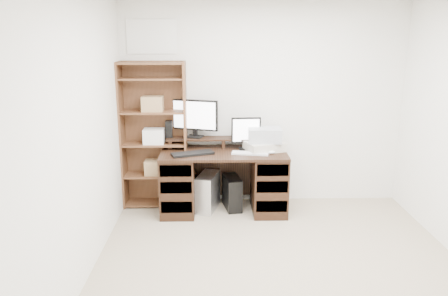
{
  "coord_description": "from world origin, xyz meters",
  "views": [
    {
      "loc": [
        -0.6,
        -3.39,
        2.13
      ],
      "look_at": [
        -0.5,
        1.43,
        0.85
      ],
      "focal_mm": 35.0,
      "sensor_mm": 36.0,
      "label": 1
    }
  ],
  "objects_px": {
    "monitor_small": "(246,132)",
    "printer": "(264,146)",
    "tower_black": "(232,193)",
    "monitor_wide": "(195,116)",
    "bookshelf": "(154,134)",
    "tower_silver": "(208,192)",
    "desk": "(224,180)"
  },
  "relations": [
    {
      "from": "monitor_small",
      "to": "tower_black",
      "type": "relative_size",
      "value": 0.9
    },
    {
      "from": "desk",
      "to": "printer",
      "type": "bearing_deg",
      "value": 4.19
    },
    {
      "from": "tower_silver",
      "to": "tower_black",
      "type": "distance_m",
      "value": 0.3
    },
    {
      "from": "tower_silver",
      "to": "bookshelf",
      "type": "height_order",
      "value": "bookshelf"
    },
    {
      "from": "monitor_small",
      "to": "bookshelf",
      "type": "bearing_deg",
      "value": 171.91
    },
    {
      "from": "monitor_wide",
      "to": "bookshelf",
      "type": "height_order",
      "value": "bookshelf"
    },
    {
      "from": "monitor_small",
      "to": "printer",
      "type": "xyz_separation_m",
      "value": [
        0.22,
        -0.08,
        -0.16
      ]
    },
    {
      "from": "printer",
      "to": "bookshelf",
      "type": "height_order",
      "value": "bookshelf"
    },
    {
      "from": "printer",
      "to": "monitor_small",
      "type": "bearing_deg",
      "value": 139.87
    },
    {
      "from": "desk",
      "to": "monitor_wide",
      "type": "relative_size",
      "value": 2.63
    },
    {
      "from": "monitor_small",
      "to": "tower_black",
      "type": "xyz_separation_m",
      "value": [
        -0.17,
        -0.06,
        -0.76
      ]
    },
    {
      "from": "monitor_small",
      "to": "printer",
      "type": "height_order",
      "value": "monitor_small"
    },
    {
      "from": "printer",
      "to": "monitor_wide",
      "type": "bearing_deg",
      "value": 145.97
    },
    {
      "from": "monitor_small",
      "to": "tower_silver",
      "type": "bearing_deg",
      "value": -172.96
    },
    {
      "from": "desk",
      "to": "tower_silver",
      "type": "relative_size",
      "value": 3.31
    },
    {
      "from": "desk",
      "to": "monitor_small",
      "type": "xyz_separation_m",
      "value": [
        0.27,
        0.12,
        0.57
      ]
    },
    {
      "from": "monitor_small",
      "to": "bookshelf",
      "type": "height_order",
      "value": "bookshelf"
    },
    {
      "from": "monitor_wide",
      "to": "printer",
      "type": "xyz_separation_m",
      "value": [
        0.84,
        -0.21,
        -0.33
      ]
    },
    {
      "from": "desk",
      "to": "monitor_wide",
      "type": "distance_m",
      "value": 0.86
    },
    {
      "from": "monitor_wide",
      "to": "monitor_small",
      "type": "bearing_deg",
      "value": 6.8
    },
    {
      "from": "monitor_wide",
      "to": "bookshelf",
      "type": "distance_m",
      "value": 0.55
    },
    {
      "from": "tower_black",
      "to": "monitor_wide",
      "type": "bearing_deg",
      "value": 146.97
    },
    {
      "from": "monitor_small",
      "to": "tower_silver",
      "type": "relative_size",
      "value": 0.86
    },
    {
      "from": "printer",
      "to": "tower_black",
      "type": "relative_size",
      "value": 1.01
    },
    {
      "from": "monitor_wide",
      "to": "tower_black",
      "type": "xyz_separation_m",
      "value": [
        0.46,
        -0.19,
        -0.93
      ]
    },
    {
      "from": "monitor_wide",
      "to": "bookshelf",
      "type": "relative_size",
      "value": 0.32
    },
    {
      "from": "tower_silver",
      "to": "printer",
      "type": "bearing_deg",
      "value": 15.22
    },
    {
      "from": "printer",
      "to": "tower_silver",
      "type": "distance_m",
      "value": 0.9
    },
    {
      "from": "tower_silver",
      "to": "bookshelf",
      "type": "xyz_separation_m",
      "value": [
        -0.66,
        0.18,
        0.69
      ]
    },
    {
      "from": "monitor_small",
      "to": "tower_black",
      "type": "bearing_deg",
      "value": -164.67
    },
    {
      "from": "desk",
      "to": "bookshelf",
      "type": "relative_size",
      "value": 0.83
    },
    {
      "from": "tower_silver",
      "to": "bookshelf",
      "type": "distance_m",
      "value": 0.97
    }
  ]
}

